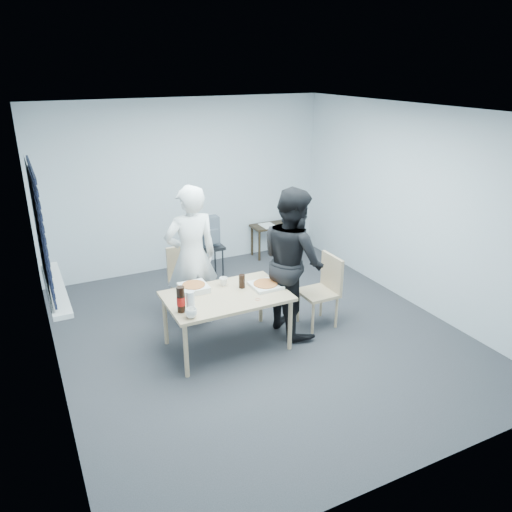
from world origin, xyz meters
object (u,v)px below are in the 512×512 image
dining_table (227,300)px  side_table (275,229)px  mug_b (224,281)px  stool (209,252)px  person_black (293,261)px  backpack (208,232)px  chair_far (186,276)px  chair_right (324,286)px  soda_bottle (181,300)px  person_white (192,257)px  mug_a (191,313)px

dining_table → side_table: (1.89, 2.37, -0.14)m
mug_b → stool: bearing=74.9°
person_black → backpack: size_ratio=4.06×
chair_far → mug_b: size_ratio=8.90×
side_table → chair_right: bearing=-104.2°
chair_far → mug_b: 0.82m
chair_right → soda_bottle: (-1.86, -0.14, 0.28)m
side_table → chair_far: bearing=-146.3°
mug_b → soda_bottle: bearing=-147.4°
person_white → mug_a: 1.11m
person_black → side_table: size_ratio=2.19×
soda_bottle → stool: bearing=62.0°
mug_a → mug_b: size_ratio=1.23×
chair_far → person_white: size_ratio=0.50×
side_table → stool: bearing=-160.5°
dining_table → soda_bottle: bearing=-164.2°
backpack → mug_b: bearing=-101.7°
stool → chair_right: bearing=-67.7°
soda_bottle → mug_a: bearing=-73.6°
chair_far → dining_table: bearing=-82.6°
person_white → backpack: (0.66, 1.16, -0.13)m
soda_bottle → backpack: bearing=61.8°
stool → mug_b: mug_b is taller
person_black → chair_right: bearing=-100.1°
dining_table → side_table: 3.03m
person_black → mug_b: bearing=76.3°
chair_right → person_white: person_white is taller
mug_a → person_white: bearing=69.9°
stool → mug_b: (-0.44, -1.63, 0.27)m
mug_a → mug_b: 0.83m
mug_b → chair_far: bearing=104.9°
side_table → backpack: 1.50m
dining_table → mug_b: (0.07, 0.25, 0.11)m
dining_table → mug_a: bearing=-148.1°
mug_b → mug_a: bearing=-136.0°
dining_table → backpack: 1.94m
chair_far → side_table: size_ratio=1.10×
stool → mug_b: size_ratio=5.45×
chair_far → stool: chair_far is taller
dining_table → chair_far: (-0.13, 1.02, -0.08)m
stool → soda_bottle: bearing=-118.0°
person_black → soda_bottle: 1.47m
backpack → mug_a: bearing=-111.8°
stool → person_white: bearing=-119.4°
chair_far → mug_a: size_ratio=7.24×
dining_table → mug_a: (-0.53, -0.33, 0.11)m
dining_table → person_white: 0.77m
chair_right → person_black: bearing=169.9°
mug_a → soda_bottle: 0.19m
person_white → side_table: person_white is taller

